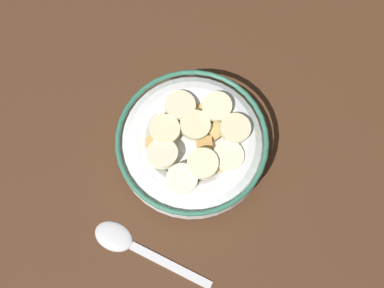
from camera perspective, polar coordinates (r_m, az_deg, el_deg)
The scene contains 3 objects.
ground_plane at distance 62.01cm, azimuth 0.00°, elevation -1.15°, with size 128.01×128.01×2.00cm, color #472B19.
cereal_bowl at distance 58.37cm, azimuth 0.05°, elevation -0.06°, with size 17.93×17.93×6.14cm.
spoon at distance 58.86cm, azimuth -7.67°, elevation -11.34°, with size 5.00×15.30×0.80cm.
Camera 1 is at (14.38, 10.94, 58.31)cm, focal length 45.73 mm.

